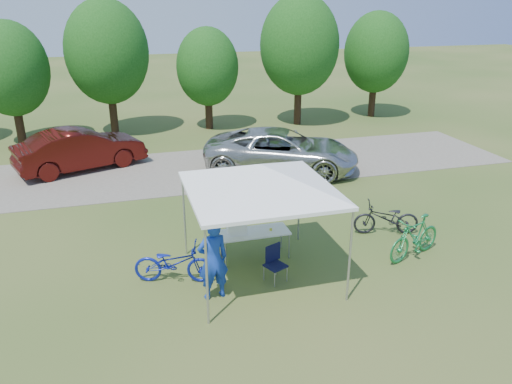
# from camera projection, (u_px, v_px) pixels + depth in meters

# --- Properties ---
(ground) EXTENTS (100.00, 100.00, 0.00)m
(ground) POSITION_uv_depth(u_px,v_px,m) (260.00, 275.00, 11.66)
(ground) COLOR #2D5119
(ground) RESTS_ON ground
(gravel_strip) EXTENTS (24.00, 5.00, 0.02)m
(gravel_strip) POSITION_uv_depth(u_px,v_px,m) (201.00, 169.00, 18.82)
(gravel_strip) COLOR gray
(gravel_strip) RESTS_ON ground
(canopy) EXTENTS (4.53, 4.53, 3.00)m
(canopy) POSITION_uv_depth(u_px,v_px,m) (260.00, 167.00, 10.69)
(canopy) COLOR #A5A5AA
(canopy) RESTS_ON ground
(treeline) EXTENTS (24.89, 4.28, 6.30)m
(treeline) POSITION_uv_depth(u_px,v_px,m) (169.00, 56.00, 22.88)
(treeline) COLOR #382314
(treeline) RESTS_ON ground
(folding_table) EXTENTS (1.69, 0.71, 0.70)m
(folding_table) POSITION_uv_depth(u_px,v_px,m) (255.00, 233.00, 12.25)
(folding_table) COLOR white
(folding_table) RESTS_ON ground
(folding_chair) EXTENTS (0.56, 0.59, 0.83)m
(folding_chair) POSITION_uv_depth(u_px,v_px,m) (274.00, 260.00, 11.33)
(folding_chair) COLOR black
(folding_chair) RESTS_ON ground
(cooler) EXTENTS (0.47, 0.32, 0.34)m
(cooler) POSITION_uv_depth(u_px,v_px,m) (237.00, 227.00, 12.05)
(cooler) COLOR white
(cooler) RESTS_ON folding_table
(ice_cream_cup) EXTENTS (0.07, 0.07, 0.05)m
(ice_cream_cup) POSITION_uv_depth(u_px,v_px,m) (271.00, 229.00, 12.28)
(ice_cream_cup) COLOR gold
(ice_cream_cup) RESTS_ON folding_table
(cyclist) EXTENTS (0.73, 0.54, 1.84)m
(cyclist) POSITION_uv_depth(u_px,v_px,m) (213.00, 260.00, 10.47)
(cyclist) COLOR #1438AA
(cyclist) RESTS_ON ground
(bike_blue) EXTENTS (1.91, 1.13, 0.95)m
(bike_blue) POSITION_uv_depth(u_px,v_px,m) (174.00, 263.00, 11.24)
(bike_blue) COLOR #111F98
(bike_blue) RESTS_ON ground
(bike_green) EXTENTS (1.87, 1.10, 1.08)m
(bike_green) POSITION_uv_depth(u_px,v_px,m) (415.00, 237.00, 12.28)
(bike_green) COLOR #1B7B3E
(bike_green) RESTS_ON ground
(bike_dark) EXTENTS (1.86, 1.07, 0.92)m
(bike_dark) POSITION_uv_depth(u_px,v_px,m) (386.00, 218.00, 13.53)
(bike_dark) COLOR black
(bike_dark) RESTS_ON ground
(minivan) EXTENTS (6.15, 4.61, 1.55)m
(minivan) POSITION_uv_depth(u_px,v_px,m) (282.00, 151.00, 18.31)
(minivan) COLOR beige
(minivan) RESTS_ON gravel_strip
(sedan) EXTENTS (4.92, 3.16, 1.53)m
(sedan) POSITION_uv_depth(u_px,v_px,m) (81.00, 149.00, 18.54)
(sedan) COLOR #410E0A
(sedan) RESTS_ON gravel_strip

